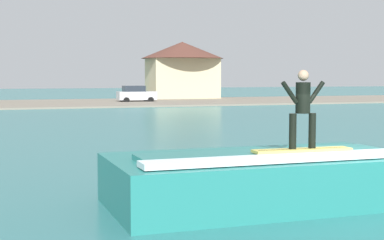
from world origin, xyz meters
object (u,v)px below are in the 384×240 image
surfer (303,105)px  house_gabled_white (182,65)px  wave_crest (260,178)px  surfboard (302,150)px  car_far_shore (136,94)px

surfer → house_gabled_white: house_gabled_white is taller
wave_crest → surfer: surfer is taller
house_gabled_white → wave_crest: bearing=-106.5°
surfboard → car_far_shore: car_far_shore is taller
surfboard → house_gabled_white: size_ratio=0.22×
wave_crest → car_far_shore: size_ratio=1.63×
wave_crest → surfboard: bearing=-40.7°
car_far_shore → surfer: bearing=-99.6°
surfer → house_gabled_white: (16.39, 58.26, 2.06)m
car_far_shore → house_gabled_white: house_gabled_white is taller
surfboard → surfer: (0.03, 0.05, 0.99)m
surfboard → car_far_shore: (8.66, 50.93, -0.33)m
wave_crest → surfboard: surfboard is taller
surfboard → house_gabled_white: 60.65m
car_far_shore → surfboard: bearing=-99.6°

